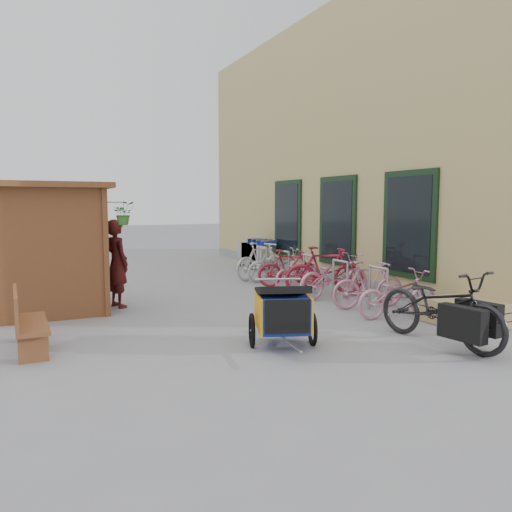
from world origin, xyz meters
name	(u,v)px	position (x,y,z in m)	size (l,w,h in m)	color
ground	(268,325)	(0.00, 0.00, 0.00)	(80.00, 80.00, 0.00)	gray
building	(393,154)	(6.49, 4.50, 3.49)	(6.07, 13.00, 7.00)	tan
kiosk	(44,230)	(-3.28, 2.47, 1.55)	(2.49, 1.65, 2.40)	brown
bike_rack	(309,270)	(2.30, 2.40, 0.52)	(0.05, 5.35, 0.86)	#A5A8AD
pallet_stack	(465,312)	(3.00, -1.40, 0.21)	(1.00, 1.20, 0.40)	tan
bench	(26,320)	(-3.67, 0.11, 0.44)	(0.42, 1.37, 0.86)	brown
shopping_carts	(256,251)	(3.00, 6.65, 0.55)	(0.53, 1.78, 0.95)	silver
child_trailer	(282,310)	(-0.36, -1.15, 0.52)	(1.05, 1.61, 0.93)	navy
cargo_bike	(441,307)	(1.71, -2.10, 0.55)	(0.97, 2.18, 1.11)	black
person_kiosk	(117,263)	(-1.98, 2.62, 0.86)	(0.63, 0.41, 1.72)	maroon
bike_0	(398,294)	(2.33, -0.50, 0.43)	(0.57, 1.63, 0.86)	#CD849E
bike_1	(369,285)	(2.37, 0.36, 0.47)	(0.44, 1.55, 0.93)	#CD849E
bike_2	(334,276)	(2.37, 1.51, 0.48)	(0.64, 1.83, 0.96)	#CD849E
bike_3	(325,270)	(2.44, 1.98, 0.54)	(0.51, 1.80, 1.08)	maroon
bike_4	(298,272)	(2.28, 2.87, 0.40)	(0.54, 1.54, 0.81)	#CD849E
bike_5	(289,268)	(2.24, 3.25, 0.46)	(0.43, 1.52, 0.92)	maroon
bike_6	(278,265)	(2.36, 4.01, 0.44)	(0.58, 1.67, 0.88)	#A8A8AD
bike_7	(261,261)	(2.13, 4.58, 0.50)	(0.47, 1.68, 1.01)	silver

